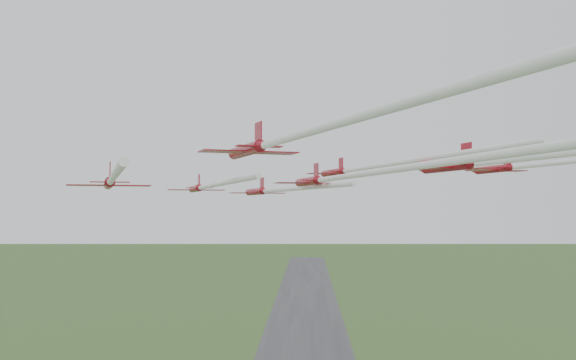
{
  "coord_description": "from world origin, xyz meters",
  "views": [
    {
      "loc": [
        1.34,
        -85.4,
        56.63
      ],
      "look_at": [
        -1.41,
        2.35,
        60.42
      ],
      "focal_mm": 40.0,
      "sensor_mm": 36.0,
      "label": 1
    }
  ],
  "objects_px": {
    "jet_lead": "(272,190)",
    "jet_row3_left": "(111,181)",
    "jet_row3_mid": "(347,176)",
    "jet_row2_left": "(206,186)",
    "jet_row2_right": "(368,167)",
    "jet_row4_left": "(281,140)",
    "jet_row3_right": "(538,165)",
    "jet_row4_right": "(527,157)"
  },
  "relations": [
    {
      "from": "jet_lead",
      "to": "jet_row4_left",
      "type": "height_order",
      "value": "jet_row4_left"
    },
    {
      "from": "jet_lead",
      "to": "jet_row4_right",
      "type": "relative_size",
      "value": 0.82
    },
    {
      "from": "jet_row2_right",
      "to": "jet_row4_left",
      "type": "height_order",
      "value": "jet_row4_left"
    },
    {
      "from": "jet_row2_right",
      "to": "jet_row3_right",
      "type": "height_order",
      "value": "jet_row2_right"
    },
    {
      "from": "jet_row3_mid",
      "to": "jet_row2_left",
      "type": "bearing_deg",
      "value": 126.15
    },
    {
      "from": "jet_row2_left",
      "to": "jet_row4_left",
      "type": "bearing_deg",
      "value": -86.25
    },
    {
      "from": "jet_row3_right",
      "to": "jet_row4_left",
      "type": "bearing_deg",
      "value": -158.1
    },
    {
      "from": "jet_row3_right",
      "to": "jet_row4_right",
      "type": "distance_m",
      "value": 20.25
    },
    {
      "from": "jet_row2_right",
      "to": "jet_row4_left",
      "type": "bearing_deg",
      "value": -126.04
    },
    {
      "from": "jet_lead",
      "to": "jet_row2_right",
      "type": "relative_size",
      "value": 0.86
    },
    {
      "from": "jet_row2_right",
      "to": "jet_row3_left",
      "type": "bearing_deg",
      "value": -162.88
    },
    {
      "from": "jet_row2_left",
      "to": "jet_row4_left",
      "type": "distance_m",
      "value": 29.32
    },
    {
      "from": "jet_row3_left",
      "to": "jet_row3_mid",
      "type": "xyz_separation_m",
      "value": [
        24.35,
        2.64,
        0.57
      ]
    },
    {
      "from": "jet_lead",
      "to": "jet_row3_right",
      "type": "relative_size",
      "value": 1.06
    },
    {
      "from": "jet_row2_left",
      "to": "jet_row3_right",
      "type": "bearing_deg",
      "value": -23.63
    },
    {
      "from": "jet_row2_right",
      "to": "jet_row4_left",
      "type": "distance_m",
      "value": 32.38
    },
    {
      "from": "jet_row2_left",
      "to": "jet_lead",
      "type": "bearing_deg",
      "value": 52.88
    },
    {
      "from": "jet_row2_right",
      "to": "jet_row4_right",
      "type": "height_order",
      "value": "jet_row2_right"
    },
    {
      "from": "jet_lead",
      "to": "jet_row4_right",
      "type": "xyz_separation_m",
      "value": [
        25.46,
        -43.5,
        1.77
      ]
    },
    {
      "from": "jet_row2_right",
      "to": "jet_row4_right",
      "type": "distance_m",
      "value": 29.07
    },
    {
      "from": "jet_row2_right",
      "to": "jet_row3_mid",
      "type": "xyz_separation_m",
      "value": [
        -3.77,
        -16.9,
        -1.98
      ]
    },
    {
      "from": "jet_row3_mid",
      "to": "jet_row4_right",
      "type": "height_order",
      "value": "jet_row4_right"
    },
    {
      "from": "jet_row2_left",
      "to": "jet_row3_right",
      "type": "xyz_separation_m",
      "value": [
        40.3,
        -4.18,
        2.41
      ]
    },
    {
      "from": "jet_row4_left",
      "to": "jet_row3_right",
      "type": "bearing_deg",
      "value": 16.01
    },
    {
      "from": "jet_row4_left",
      "to": "jet_row2_right",
      "type": "bearing_deg",
      "value": 49.88
    },
    {
      "from": "jet_row2_left",
      "to": "jet_row4_left",
      "type": "relative_size",
      "value": 0.91
    },
    {
      "from": "jet_lead",
      "to": "jet_row4_left",
      "type": "bearing_deg",
      "value": -106.14
    },
    {
      "from": "jet_row3_mid",
      "to": "jet_row4_right",
      "type": "bearing_deg",
      "value": -47.6
    },
    {
      "from": "jet_row2_left",
      "to": "jet_row4_right",
      "type": "height_order",
      "value": "jet_row4_right"
    },
    {
      "from": "jet_lead",
      "to": "jet_row3_left",
      "type": "bearing_deg",
      "value": -131.9
    },
    {
      "from": "jet_row3_right",
      "to": "jet_row3_mid",
      "type": "bearing_deg",
      "value": -174.39
    },
    {
      "from": "jet_lead",
      "to": "jet_row2_right",
      "type": "xyz_separation_m",
      "value": [
        13.62,
        -16.97,
        2.57
      ]
    },
    {
      "from": "jet_row2_right",
      "to": "jet_row3_right",
      "type": "xyz_separation_m",
      "value": [
        19.44,
        -7.77,
        -0.22
      ]
    },
    {
      "from": "jet_row2_right",
      "to": "jet_row3_mid",
      "type": "relative_size",
      "value": 0.91
    },
    {
      "from": "jet_row3_left",
      "to": "jet_row3_right",
      "type": "relative_size",
      "value": 0.98
    },
    {
      "from": "jet_row3_right",
      "to": "jet_row4_left",
      "type": "height_order",
      "value": "jet_row4_left"
    },
    {
      "from": "jet_row4_right",
      "to": "jet_row3_mid",
      "type": "bearing_deg",
      "value": 129.37
    },
    {
      "from": "jet_row3_left",
      "to": "jet_row4_left",
      "type": "relative_size",
      "value": 0.89
    },
    {
      "from": "jet_row3_mid",
      "to": "jet_row3_left",
      "type": "bearing_deg",
      "value": 170.26
    },
    {
      "from": "jet_row4_left",
      "to": "jet_row4_right",
      "type": "bearing_deg",
      "value": -10.98
    },
    {
      "from": "jet_lead",
      "to": "jet_row2_left",
      "type": "height_order",
      "value": "jet_lead"
    },
    {
      "from": "jet_row2_left",
      "to": "jet_row3_mid",
      "type": "bearing_deg",
      "value": -55.61
    }
  ]
}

